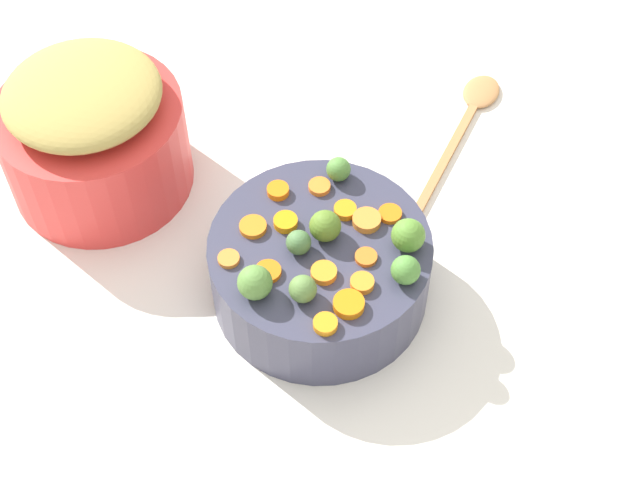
% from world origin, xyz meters
% --- Properties ---
extents(tabletop, '(2.40, 2.40, 0.02)m').
position_xyz_m(tabletop, '(0.00, 0.00, 0.01)').
color(tabletop, white).
rests_on(tabletop, ground).
extents(serving_bowl_carrots, '(0.28, 0.28, 0.10)m').
position_xyz_m(serving_bowl_carrots, '(-0.02, -0.05, 0.07)').
color(serving_bowl_carrots, '#39394F').
rests_on(serving_bowl_carrots, tabletop).
extents(metal_pot, '(0.26, 0.26, 0.14)m').
position_xyz_m(metal_pot, '(-0.31, -0.28, 0.09)').
color(metal_pot, red).
rests_on(metal_pot, tabletop).
extents(stuffing_mound, '(0.21, 0.21, 0.05)m').
position_xyz_m(stuffing_mound, '(-0.31, -0.28, 0.19)').
color(stuffing_mound, tan).
rests_on(stuffing_mound, metal_pot).
extents(carrot_slice_0, '(0.05, 0.05, 0.01)m').
position_xyz_m(carrot_slice_0, '(0.02, -0.06, 0.13)').
color(carrot_slice_0, orange).
rests_on(carrot_slice_0, serving_bowl_carrots).
extents(carrot_slice_1, '(0.04, 0.04, 0.01)m').
position_xyz_m(carrot_slice_1, '(-0.04, 0.05, 0.13)').
color(carrot_slice_1, orange).
rests_on(carrot_slice_1, serving_bowl_carrots).
extents(carrot_slice_2, '(0.05, 0.05, 0.01)m').
position_xyz_m(carrot_slice_2, '(-0.07, -0.12, 0.13)').
color(carrot_slice_2, orange).
rests_on(carrot_slice_2, serving_bowl_carrots).
extents(carrot_slice_3, '(0.04, 0.04, 0.01)m').
position_xyz_m(carrot_slice_3, '(-0.06, -0.00, 0.13)').
color(carrot_slice_3, orange).
rests_on(carrot_slice_3, serving_bowl_carrots).
extents(carrot_slice_4, '(0.03, 0.03, 0.01)m').
position_xyz_m(carrot_slice_4, '(0.02, 0.00, 0.13)').
color(carrot_slice_4, orange).
rests_on(carrot_slice_4, serving_bowl_carrots).
extents(carrot_slice_5, '(0.05, 0.05, 0.01)m').
position_xyz_m(carrot_slice_5, '(-0.03, 0.02, 0.13)').
color(carrot_slice_5, orange).
rests_on(carrot_slice_5, serving_bowl_carrots).
extents(carrot_slice_6, '(0.04, 0.04, 0.01)m').
position_xyz_m(carrot_slice_6, '(-0.12, -0.07, 0.13)').
color(carrot_slice_6, orange).
rests_on(carrot_slice_6, serving_bowl_carrots).
extents(carrot_slice_7, '(0.05, 0.05, 0.01)m').
position_xyz_m(carrot_slice_7, '(0.08, -0.04, 0.13)').
color(carrot_slice_7, orange).
rests_on(carrot_slice_7, serving_bowl_carrots).
extents(carrot_slice_8, '(0.03, 0.03, 0.01)m').
position_xyz_m(carrot_slice_8, '(-0.11, -0.02, 0.13)').
color(carrot_slice_8, orange).
rests_on(carrot_slice_8, serving_bowl_carrots).
extents(carrot_slice_9, '(0.05, 0.05, 0.01)m').
position_xyz_m(carrot_slice_9, '(-0.00, -0.12, 0.13)').
color(carrot_slice_9, orange).
rests_on(carrot_slice_9, serving_bowl_carrots).
extents(carrot_slice_10, '(0.04, 0.04, 0.01)m').
position_xyz_m(carrot_slice_10, '(-0.06, -0.08, 0.13)').
color(carrot_slice_10, orange).
rests_on(carrot_slice_10, serving_bowl_carrots).
extents(carrot_slice_11, '(0.04, 0.04, 0.01)m').
position_xyz_m(carrot_slice_11, '(-0.03, -0.16, 0.13)').
color(carrot_slice_11, orange).
rests_on(carrot_slice_11, serving_bowl_carrots).
extents(carrot_slice_12, '(0.04, 0.04, 0.01)m').
position_xyz_m(carrot_slice_12, '(0.09, -0.08, 0.13)').
color(carrot_slice_12, orange).
rests_on(carrot_slice_12, serving_bowl_carrots).
extents(carrot_slice_13, '(0.04, 0.04, 0.01)m').
position_xyz_m(carrot_slice_13, '(0.05, -0.02, 0.13)').
color(carrot_slice_13, orange).
rests_on(carrot_slice_13, serving_bowl_carrots).
extents(brussels_sprout_0, '(0.03, 0.03, 0.03)m').
position_xyz_m(brussels_sprout_0, '(0.05, -0.09, 0.14)').
color(brussels_sprout_0, '#587E3C').
rests_on(brussels_sprout_0, serving_bowl_carrots).
extents(brussels_sprout_1, '(0.04, 0.04, 0.04)m').
position_xyz_m(brussels_sprout_1, '(0.02, 0.06, 0.15)').
color(brussels_sprout_1, '#52842E').
rests_on(brussels_sprout_1, serving_bowl_carrots).
extents(brussels_sprout_2, '(0.03, 0.03, 0.03)m').
position_xyz_m(brussels_sprout_2, '(-0.02, -0.07, 0.14)').
color(brussels_sprout_2, '#49723E').
rests_on(brussels_sprout_2, serving_bowl_carrots).
extents(brussels_sprout_3, '(0.04, 0.04, 0.04)m').
position_xyz_m(brussels_sprout_3, '(-0.03, -0.04, 0.14)').
color(brussels_sprout_3, '#547626').
rests_on(brussels_sprout_3, serving_bowl_carrots).
extents(brussels_sprout_4, '(0.04, 0.04, 0.04)m').
position_xyz_m(brussels_sprout_4, '(0.06, 0.03, 0.14)').
color(brussels_sprout_4, '#4C8536').
rests_on(brussels_sprout_4, serving_bowl_carrots).
extents(brussels_sprout_5, '(0.04, 0.04, 0.04)m').
position_xyz_m(brussels_sprout_5, '(0.02, -0.14, 0.15)').
color(brussels_sprout_5, '#56833A').
rests_on(brussels_sprout_5, serving_bowl_carrots).
extents(brussels_sprout_6, '(0.03, 0.03, 0.03)m').
position_xyz_m(brussels_sprout_6, '(-0.12, 0.01, 0.14)').
color(brussels_sprout_6, '#4F8339').
rests_on(brussels_sprout_6, serving_bowl_carrots).
extents(wooden_spoon, '(0.26, 0.25, 0.01)m').
position_xyz_m(wooden_spoon, '(-0.25, 0.27, 0.03)').
color(wooden_spoon, '#B67B47').
rests_on(wooden_spoon, tabletop).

